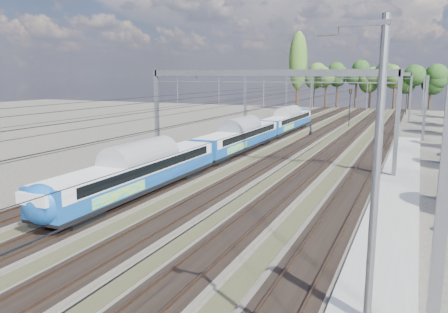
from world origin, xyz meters
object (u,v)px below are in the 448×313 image
at_px(worker, 311,130).
at_px(lamp_post, 370,209).
at_px(signal_near, 350,103).
at_px(signal_far, 407,98).
at_px(emu_train, 239,134).

xyz_separation_m(worker, lamp_post, (12.66, -49.81, 4.47)).
bearing_deg(signal_near, signal_far, 82.44).
bearing_deg(worker, signal_near, 2.89).
distance_m(emu_train, lamp_post, 36.89).
bearing_deg(signal_near, worker, -92.09).
xyz_separation_m(signal_far, lamp_post, (1.56, -91.77, 1.74)).
bearing_deg(lamp_post, signal_far, 94.68).
bearing_deg(signal_far, lamp_post, -94.01).
relative_size(emu_train, worker, 31.38).
xyz_separation_m(emu_train, signal_near, (6.96, 32.18, 1.69)).
distance_m(signal_far, lamp_post, 91.80).
bearing_deg(signal_far, worker, -109.80).
height_order(emu_train, signal_near, signal_near).
relative_size(emu_train, lamp_post, 5.74).
bearing_deg(emu_train, worker, 76.98).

